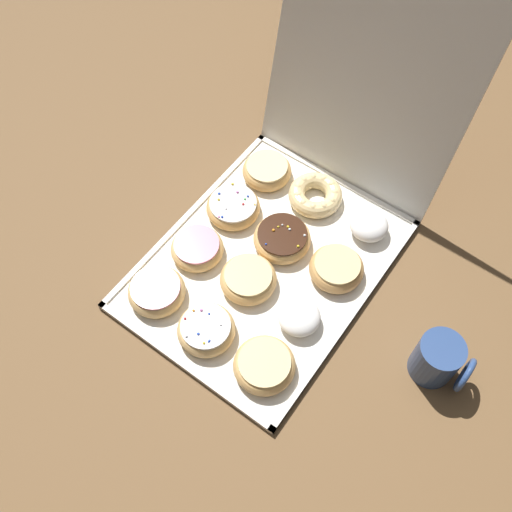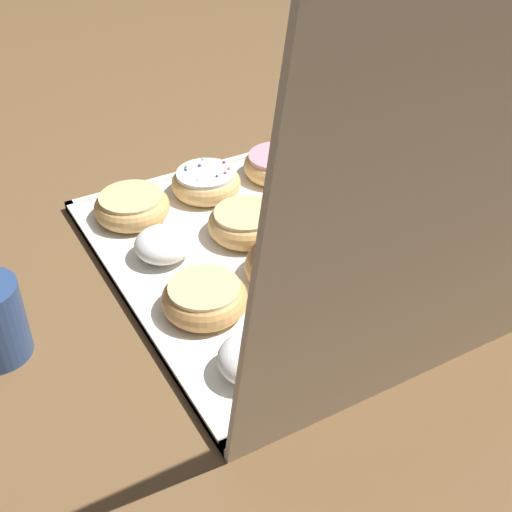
% 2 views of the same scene
% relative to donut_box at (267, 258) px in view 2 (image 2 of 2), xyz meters
% --- Properties ---
extents(ground_plane, '(3.00, 3.00, 0.00)m').
position_rel_donut_box_xyz_m(ground_plane, '(0.00, 0.00, -0.01)').
color(ground_plane, brown).
extents(donut_box, '(0.43, 0.56, 0.01)m').
position_rel_donut_box_xyz_m(donut_box, '(0.00, 0.00, 0.00)').
color(donut_box, silver).
rests_on(donut_box, ground).
extents(box_lid_open, '(0.43, 0.12, 0.53)m').
position_rel_donut_box_xyz_m(box_lid_open, '(0.00, 0.34, 0.26)').
color(box_lid_open, silver).
rests_on(box_lid_open, ground).
extents(pink_frosted_donut_0, '(0.12, 0.12, 0.04)m').
position_rel_donut_box_xyz_m(pink_frosted_donut_0, '(-0.13, -0.19, 0.03)').
color(pink_frosted_donut_0, '#E5B770').
rests_on(pink_frosted_donut_0, donut_box).
extents(sprinkle_donut_1, '(0.11, 0.11, 0.04)m').
position_rel_donut_box_xyz_m(sprinkle_donut_1, '(-0.00, -0.20, 0.03)').
color(sprinkle_donut_1, '#E5B770').
rests_on(sprinkle_donut_1, donut_box).
extents(glazed_ring_donut_2, '(0.12, 0.12, 0.04)m').
position_rel_donut_box_xyz_m(glazed_ring_donut_2, '(0.13, -0.19, 0.03)').
color(glazed_ring_donut_2, tan).
rests_on(glazed_ring_donut_2, donut_box).
extents(pink_frosted_donut_3, '(0.11, 0.11, 0.04)m').
position_rel_donut_box_xyz_m(pink_frosted_donut_3, '(-0.13, -0.06, 0.02)').
color(pink_frosted_donut_3, '#E5B770').
rests_on(pink_frosted_donut_3, donut_box).
extents(glazed_ring_donut_4, '(0.12, 0.12, 0.04)m').
position_rel_donut_box_xyz_m(glazed_ring_donut_4, '(-0.00, -0.06, 0.03)').
color(glazed_ring_donut_4, tan).
rests_on(glazed_ring_donut_4, donut_box).
extents(powdered_filled_donut_5, '(0.08, 0.08, 0.04)m').
position_rel_donut_box_xyz_m(powdered_filled_donut_5, '(0.13, -0.07, 0.03)').
color(powdered_filled_donut_5, white).
rests_on(powdered_filled_donut_5, donut_box).
extents(sprinkle_donut_6, '(0.12, 0.12, 0.04)m').
position_rel_donut_box_xyz_m(sprinkle_donut_6, '(-0.13, 0.06, 0.02)').
color(sprinkle_donut_6, tan).
rests_on(sprinkle_donut_6, donut_box).
extents(sprinkle_donut_7, '(0.12, 0.12, 0.04)m').
position_rel_donut_box_xyz_m(sprinkle_donut_7, '(-0.00, 0.06, 0.03)').
color(sprinkle_donut_7, tan).
rests_on(sprinkle_donut_7, donut_box).
extents(glazed_ring_donut_8, '(0.11, 0.11, 0.04)m').
position_rel_donut_box_xyz_m(glazed_ring_donut_8, '(0.13, 0.07, 0.03)').
color(glazed_ring_donut_8, tan).
rests_on(glazed_ring_donut_8, donut_box).
extents(glazed_ring_donut_9, '(0.11, 0.11, 0.04)m').
position_rel_donut_box_xyz_m(glazed_ring_donut_9, '(-0.13, 0.19, 0.02)').
color(glazed_ring_donut_9, tan).
rests_on(glazed_ring_donut_9, donut_box).
extents(cruller_donut_10, '(0.12, 0.12, 0.04)m').
position_rel_donut_box_xyz_m(cruller_donut_10, '(-0.01, 0.20, 0.02)').
color(cruller_donut_10, '#EACC8C').
rests_on(cruller_donut_10, donut_box).
extents(powdered_filled_donut_11, '(0.08, 0.08, 0.05)m').
position_rel_donut_box_xyz_m(powdered_filled_donut_11, '(0.13, 0.19, 0.03)').
color(powdered_filled_donut_11, white).
rests_on(powdered_filled_donut_11, donut_box).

